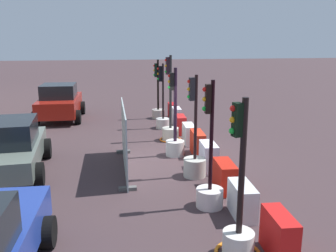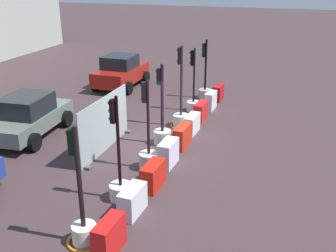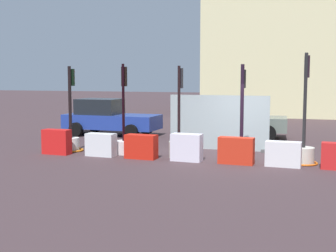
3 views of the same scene
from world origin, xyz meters
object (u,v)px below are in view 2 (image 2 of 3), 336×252
(construction_barrier_4, at_px, (182,136))
(construction_barrier_2, at_px, (153,176))
(traffic_light_4, at_px, (181,115))
(construction_barrier_7, at_px, (211,101))
(construction_barrier_0, at_px, (109,237))
(construction_barrier_8, at_px, (218,93))
(car_red_compact, at_px, (121,72))
(car_grey_saloon, at_px, (28,116))
(construction_barrier_5, at_px, (192,124))
(construction_barrier_3, at_px, (168,153))
(traffic_light_0, at_px, (83,223))
(traffic_light_3, at_px, (162,129))
(traffic_light_1, at_px, (120,181))
(construction_barrier_1, at_px, (132,201))
(construction_barrier_6, at_px, (201,111))
(traffic_light_5, at_px, (193,99))
(traffic_light_6, at_px, (205,88))
(traffic_light_2, at_px, (149,153))

(construction_barrier_4, bearing_deg, construction_barrier_2, -179.98)
(traffic_light_4, xyz_separation_m, construction_barrier_7, (2.59, -0.72, -0.09))
(construction_barrier_2, bearing_deg, construction_barrier_4, 0.02)
(construction_barrier_0, height_order, construction_barrier_8, construction_barrier_0)
(car_red_compact, xyz_separation_m, car_grey_saloon, (-7.72, 0.51, -0.06))
(construction_barrier_5, bearing_deg, construction_barrier_3, 179.72)
(traffic_light_0, xyz_separation_m, traffic_light_4, (8.25, -0.02, -0.03))
(traffic_light_3, distance_m, construction_barrier_8, 6.19)
(car_red_compact, bearing_deg, car_grey_saloon, 176.24)
(traffic_light_1, relative_size, construction_barrier_1, 3.04)
(construction_barrier_4, relative_size, construction_barrier_5, 1.04)
(construction_barrier_6, bearing_deg, traffic_light_1, 174.93)
(construction_barrier_0, bearing_deg, construction_barrier_4, 0.70)
(traffic_light_5, distance_m, traffic_light_6, 2.14)
(traffic_light_6, distance_m, construction_barrier_4, 6.30)
(traffic_light_2, xyz_separation_m, traffic_light_3, (2.08, 0.24, 0.05))
(traffic_light_2, xyz_separation_m, construction_barrier_0, (-4.32, -0.67, -0.11))
(traffic_light_3, height_order, car_red_compact, traffic_light_3)
(construction_barrier_3, bearing_deg, construction_barrier_6, 0.22)
(traffic_light_2, xyz_separation_m, construction_barrier_7, (6.65, -0.64, -0.13))
(traffic_light_6, height_order, construction_barrier_5, traffic_light_6)
(traffic_light_5, bearing_deg, traffic_light_0, 179.95)
(construction_barrier_7, bearing_deg, traffic_light_6, 22.63)
(construction_barrier_4, distance_m, construction_barrier_8, 6.15)
(traffic_light_6, distance_m, car_grey_saloon, 9.07)
(construction_barrier_0, relative_size, construction_barrier_3, 1.01)
(construction_barrier_6, xyz_separation_m, construction_barrier_7, (1.55, -0.10, 0.03))
(traffic_light_0, relative_size, construction_barrier_7, 3.18)
(traffic_light_4, xyz_separation_m, construction_barrier_3, (-3.64, -0.64, -0.07))
(construction_barrier_6, bearing_deg, traffic_light_5, 30.76)
(traffic_light_6, height_order, construction_barrier_2, traffic_light_6)
(construction_barrier_8, bearing_deg, traffic_light_3, 171.26)
(construction_barrier_7, xyz_separation_m, car_grey_saloon, (-5.52, 6.24, 0.41))
(traffic_light_4, xyz_separation_m, construction_barrier_2, (-5.21, -0.67, -0.12))
(construction_barrier_2, distance_m, construction_barrier_5, 4.64)
(traffic_light_3, bearing_deg, construction_barrier_1, -170.60)
(traffic_light_5, relative_size, construction_barrier_0, 2.93)
(traffic_light_4, height_order, construction_barrier_1, traffic_light_4)
(traffic_light_5, bearing_deg, construction_barrier_6, -149.24)
(traffic_light_1, height_order, car_grey_saloon, traffic_light_1)
(traffic_light_1, xyz_separation_m, construction_barrier_0, (-2.25, -0.76, -0.14))
(traffic_light_2, distance_m, construction_barrier_4, 2.13)
(traffic_light_5, xyz_separation_m, construction_barrier_5, (-2.68, -0.67, -0.19))
(traffic_light_5, distance_m, construction_barrier_4, 4.19)
(traffic_light_2, xyz_separation_m, construction_barrier_1, (-2.65, -0.54, -0.16))
(traffic_light_0, relative_size, construction_barrier_2, 2.87)
(traffic_light_5, relative_size, construction_barrier_1, 2.87)
(construction_barrier_0, bearing_deg, construction_barrier_6, 0.77)
(traffic_light_4, distance_m, construction_barrier_8, 4.20)
(construction_barrier_1, relative_size, car_red_compact, 0.26)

